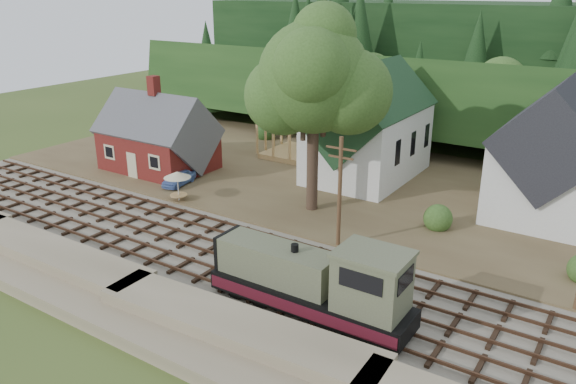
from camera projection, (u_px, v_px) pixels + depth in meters
The scene contains 17 objects.
ground at pixel (212, 252), 38.53m from camera, with size 140.00×140.00×0.00m, color #384C1E.
embankment at pixel (114, 307), 31.85m from camera, with size 64.00×5.00×1.60m, color #7F7259.
railroad_bed at pixel (212, 251), 38.50m from camera, with size 64.00×11.00×0.16m, color #726B5B.
village_flat at pixel (337, 179), 52.61m from camera, with size 64.00×26.00×0.30m, color brown.
hillside at pixel (427, 129), 71.50m from camera, with size 70.00×28.00×8.00m, color #1E3F19.
ridge at pixel (465, 108), 84.06m from camera, with size 80.00×20.00×12.00m, color black.
depot at pixel (158, 139), 54.29m from camera, with size 10.80×7.41×9.00m.
church at pixel (367, 126), 51.16m from camera, with size 8.40×15.17×13.00m.
farmhouse at pixel (555, 159), 42.51m from camera, with size 8.40×10.80×10.60m.
timber_frame at pixel (305, 130), 57.76m from camera, with size 8.20×6.20×6.99m.
lattice_tower at pixel (335, 57), 60.14m from camera, with size 3.20×3.20×12.12m.
big_tree at pixel (316, 85), 41.81m from camera, with size 10.90×8.40×14.70m.
telegraph_pole_near at pixel (340, 191), 37.54m from camera, with size 2.20×0.28×8.00m.
locomotive at pixel (317, 283), 30.27m from camera, with size 11.56×2.89×4.64m.
car_blue at pixel (179, 178), 50.46m from camera, with size 1.54×3.84×1.31m, color #6287D3.
car_green at pixel (134, 150), 58.88m from camera, with size 1.41×4.05×1.33m, color #7FA572.
patio_set at pixel (177, 176), 46.27m from camera, with size 2.25×2.25×2.51m.
Camera 1 is at (23.43, -26.19, 17.14)m, focal length 35.00 mm.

